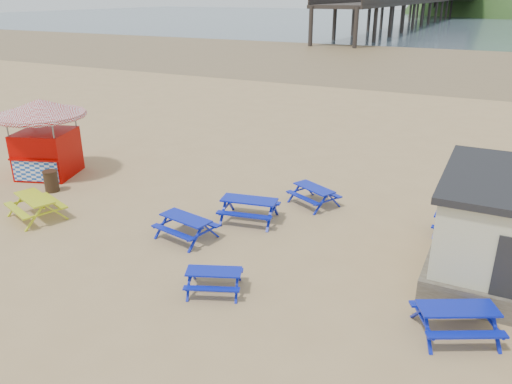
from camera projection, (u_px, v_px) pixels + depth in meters
The scene contains 13 objects.
ground at pixel (231, 230), 18.07m from camera, with size 400.00×400.00×0.00m, color tan.
wet_sand at pixel (441, 60), 63.75m from camera, with size 400.00×400.00×0.00m, color olive.
sea at pixel (491, 20), 159.25m from camera, with size 400.00×400.00×0.00m, color #495B68.
picnic_table_blue_a at pixel (249, 210), 18.69m from camera, with size 2.34×2.02×0.87m.
picnic_table_blue_b at pixel (314, 196), 20.12m from camera, with size 2.25×2.10×0.75m.
picnic_table_blue_c at pixel (460, 227), 17.50m from camera, with size 1.75×1.42×0.72m.
picnic_table_blue_d at pixel (186, 228), 17.35m from camera, with size 2.15×1.86×0.79m.
picnic_table_blue_e at pixel (214, 281), 14.27m from camera, with size 1.94×1.77×0.66m.
picnic_table_blue_f at pixel (456, 321), 12.39m from camera, with size 2.41×2.25×0.80m.
picnic_table_yellow at pixel (36, 207), 18.91m from camera, with size 2.49×2.25×0.86m.
ice_cream_kiosk at pixel (43, 128), 22.75m from camera, with size 5.13×5.13×3.60m.
litter_bin at pixel (51, 181), 21.45m from camera, with size 0.63×0.63×0.92m.
pier at pixel (438, 1), 171.54m from camera, with size 24.00×220.00×39.29m.
Camera 1 is at (8.10, -14.14, 7.98)m, focal length 35.00 mm.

